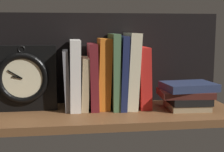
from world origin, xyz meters
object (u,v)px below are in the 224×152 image
Objects in this scene: book_tan_shortstories at (85,83)px; book_red_requiem at (142,77)px; book_cream_twain at (130,70)px; book_stack_side at (187,95)px; book_navy_bierce at (121,72)px; book_orange_pandolfini at (104,73)px; book_maroon_dawkins at (93,76)px; book_gray_chess at (67,80)px; book_white_catcher at (75,75)px; framed_clock at (23,78)px; book_green_romantic at (114,71)px.

book_red_requiem reaches higher than book_tan_shortstories.
book_stack_side is at bearing -16.87° from book_cream_twain.
book_navy_bierce is 1.18× the size of book_red_requiem.
book_orange_pandolfini reaches higher than book_tan_shortstories.
book_tan_shortstories is 0.84× the size of book_red_requiem.
book_gray_chess is at bearing 180.00° from book_maroon_dawkins.
book_white_catcher is at bearing 171.46° from book_stack_side.
book_orange_pandolfini reaches higher than book_stack_side.
book_orange_pandolfini is 0.93× the size of book_cream_twain.
book_white_catcher is 39.18cm from book_stack_side.
framed_clock reaches higher than book_gray_chess.
book_white_catcher is at bearing 180.00° from book_navy_bierce.
framed_clock is (-27.01, -0.17, -1.00)cm from book_orange_pandolfini.
book_cream_twain is at bearing 0.00° from book_tan_shortstories.
book_stack_side is (34.90, -5.72, -4.03)cm from book_tan_shortstories.
book_cream_twain reaches higher than book_tan_shortstories.
book_gray_chess is 26.16cm from book_red_requiem.
book_white_catcher is 1.34× the size of book_tan_shortstories.
book_maroon_dawkins reaches higher than framed_clock.
book_red_requiem is at bearing 0.00° from book_orange_pandolfini.
book_green_romantic is (13.41, 0.00, 0.98)cm from book_white_catcher.
book_maroon_dawkins is 17.21cm from book_red_requiem.
book_green_romantic is at bearing 180.00° from book_cream_twain.
book_tan_shortstories is 13.31cm from book_navy_bierce.
book_navy_bierce reaches higher than book_white_catcher.
book_tan_shortstories is at bearing 0.00° from book_gray_chess.
book_gray_chess is 6.22cm from book_tan_shortstories.
book_maroon_dawkins reaches higher than book_tan_shortstories.
book_stack_side is at bearing -8.54° from book_white_catcher.
book_navy_bierce reaches higher than book_tan_shortstories.
book_orange_pandolfini is at bearing 0.00° from book_gray_chess.
book_cream_twain is at bearing 163.13° from book_stack_side.
book_red_requiem is (13.46, 0.00, -1.49)cm from book_orange_pandolfini.
book_navy_bierce is at bearing 165.48° from book_stack_side.
book_green_romantic is at bearing 0.00° from book_maroon_dawkins.
book_gray_chess reaches higher than book_tan_shortstories.
book_maroon_dawkins reaches higher than book_gray_chess.
book_navy_bierce is at bearing 0.29° from framed_clock.
framed_clock reaches higher than book_tan_shortstories.
book_white_catcher is 13.45cm from book_green_romantic.
book_orange_pandolfini is 0.96× the size of book_navy_bierce.
book_green_romantic is at bearing 0.31° from framed_clock.
book_tan_shortstories is at bearing 0.00° from book_white_catcher.
book_maroon_dawkins is 0.90× the size of book_navy_bierce.
book_gray_chess is 0.81× the size of book_navy_bierce.
book_orange_pandolfini is (3.75, 0.00, 0.83)cm from book_maroon_dawkins.
book_green_romantic reaches higher than book_maroon_dawkins.
book_cream_twain is at bearing 0.00° from book_orange_pandolfini.
book_green_romantic is 5.83cm from book_cream_twain.
book_tan_shortstories is 0.80× the size of framed_clock.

